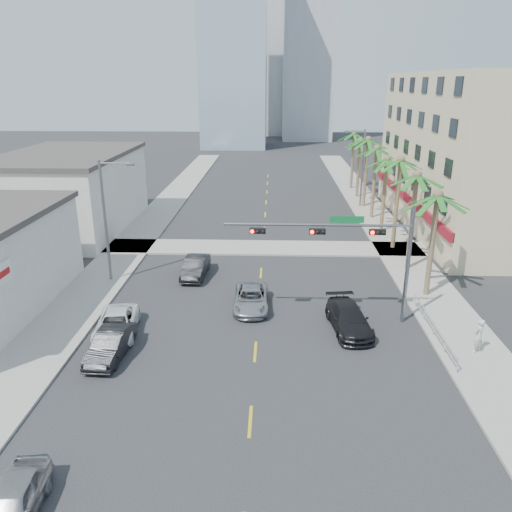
{
  "coord_description": "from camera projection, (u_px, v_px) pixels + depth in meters",
  "views": [
    {
      "loc": [
        0.91,
        -20.28,
        14.19
      ],
      "look_at": [
        -0.18,
        10.04,
        3.5
      ],
      "focal_mm": 35.0,
      "sensor_mm": 36.0,
      "label": 1
    }
  ],
  "objects": [
    {
      "name": "building_right",
      "position": [
        489.0,
        153.0,
        48.9
      ],
      "size": [
        15.25,
        28.0,
        15.0
      ],
      "color": "beige",
      "rests_on": "ground"
    },
    {
      "name": "palm_tree_5",
      "position": [
        368.0,
        140.0,
        56.7
      ],
      "size": [
        4.8,
        4.8,
        8.52
      ],
      "color": "brown",
      "rests_on": "ground"
    },
    {
      "name": "streetlight_right",
      "position": [
        361.0,
        164.0,
        57.62
      ],
      "size": [
        2.55,
        0.25,
        9.0
      ],
      "color": "slate",
      "rests_on": "ground"
    },
    {
      "name": "car_parked_near",
      "position": [
        12.0,
        504.0,
        16.79
      ],
      "size": [
        2.06,
        4.34,
        1.43
      ],
      "primitive_type": "imported",
      "rotation": [
        0.0,
        0.0,
        0.09
      ],
      "color": "#ADADB1",
      "rests_on": "ground"
    },
    {
      "name": "palm_tree_2",
      "position": [
        401.0,
        161.0,
        41.99
      ],
      "size": [
        4.8,
        4.8,
        8.52
      ],
      "color": "brown",
      "rests_on": "ground"
    },
    {
      "name": "sidewalk_cross",
      "position": [
        263.0,
        248.0,
        44.57
      ],
      "size": [
        80.0,
        4.0,
        0.15
      ],
      "primitive_type": "cube",
      "color": "gray",
      "rests_on": "ground"
    },
    {
      "name": "tower_far_right",
      "position": [
        310.0,
        9.0,
        117.27
      ],
      "size": [
        12.0,
        12.0,
        60.0
      ],
      "primitive_type": "cube",
      "color": "#ADADB2",
      "rests_on": "ground"
    },
    {
      "name": "sidewalk_left",
      "position": [
        124.0,
        253.0,
        43.09
      ],
      "size": [
        4.0,
        120.0,
        0.15
      ],
      "primitive_type": "cube",
      "color": "gray",
      "rests_on": "ground"
    },
    {
      "name": "car_parked_far",
      "position": [
        116.0,
        324.0,
        29.27
      ],
      "size": [
        2.93,
        5.18,
        1.37
      ],
      "primitive_type": "imported",
      "rotation": [
        0.0,
        0.0,
        0.14
      ],
      "color": "white",
      "rests_on": "ground"
    },
    {
      "name": "palm_tree_4",
      "position": [
        377.0,
        149.0,
        51.91
      ],
      "size": [
        4.8,
        4.8,
        8.16
      ],
      "color": "brown",
      "rests_on": "ground"
    },
    {
      "name": "pedestrian",
      "position": [
        478.0,
        336.0,
        27.04
      ],
      "size": [
        0.85,
        0.78,
        1.94
      ],
      "primitive_type": "imported",
      "rotation": [
        0.0,
        0.0,
        3.73
      ],
      "color": "silver",
      "rests_on": "sidewalk_right"
    },
    {
      "name": "car_lane_right",
      "position": [
        349.0,
        319.0,
        29.82
      ],
      "size": [
        2.69,
        5.31,
        1.48
      ],
      "primitive_type": "imported",
      "rotation": [
        0.0,
        0.0,
        0.12
      ],
      "color": "black",
      "rests_on": "ground"
    },
    {
      "name": "sidewalk_right",
      "position": [
        403.0,
        257.0,
        42.28
      ],
      "size": [
        4.0,
        120.0,
        0.15
      ],
      "primitive_type": "cube",
      "color": "gray",
      "rests_on": "ground"
    },
    {
      "name": "palm_tree_7",
      "position": [
        354.0,
        134.0,
        66.62
      ],
      "size": [
        4.8,
        4.8,
        8.16
      ],
      "color": "brown",
      "rests_on": "ground"
    },
    {
      "name": "building_left_far",
      "position": [
        69.0,
        193.0,
        49.71
      ],
      "size": [
        11.0,
        18.0,
        7.2
      ],
      "primitive_type": "cube",
      "color": "beige",
      "rests_on": "ground"
    },
    {
      "name": "streetlight_left",
      "position": [
        107.0,
        215.0,
        35.74
      ],
      "size": [
        2.55,
        0.25,
        9.0
      ],
      "color": "slate",
      "rests_on": "ground"
    },
    {
      "name": "palm_tree_1",
      "position": [
        417.0,
        176.0,
        37.21
      ],
      "size": [
        4.8,
        4.8,
        8.16
      ],
      "color": "brown",
      "rests_on": "ground"
    },
    {
      "name": "car_lane_left",
      "position": [
        195.0,
        267.0,
        38.08
      ],
      "size": [
        1.8,
        4.65,
        1.51
      ],
      "primitive_type": "imported",
      "rotation": [
        0.0,
        0.0,
        -0.04
      ],
      "color": "black",
      "rests_on": "ground"
    },
    {
      "name": "car_parked_mid",
      "position": [
        111.0,
        345.0,
        26.91
      ],
      "size": [
        1.79,
        4.5,
        1.46
      ],
      "primitive_type": "imported",
      "rotation": [
        0.0,
        0.0,
        -0.06
      ],
      "color": "black",
      "rests_on": "ground"
    },
    {
      "name": "ground",
      "position": [
        252.0,
        394.0,
        23.86
      ],
      "size": [
        260.0,
        260.0,
        0.0
      ],
      "primitive_type": "plane",
      "color": "#262628",
      "rests_on": "ground"
    },
    {
      "name": "traffic_signal_mast",
      "position": [
        355.0,
        244.0,
        29.48
      ],
      "size": [
        11.12,
        0.54,
        7.2
      ],
      "color": "slate",
      "rests_on": "ground"
    },
    {
      "name": "palm_tree_6",
      "position": [
        360.0,
        141.0,
        61.83
      ],
      "size": [
        4.8,
        4.8,
        7.8
      ],
      "color": "brown",
      "rests_on": "ground"
    },
    {
      "name": "palm_tree_0",
      "position": [
        438.0,
        196.0,
        32.42
      ],
      "size": [
        4.8,
        4.8,
        7.8
      ],
      "color": "brown",
      "rests_on": "ground"
    },
    {
      "name": "tower_far_left",
      "position": [
        233.0,
        32.0,
        105.7
      ],
      "size": [
        14.0,
        14.0,
        48.0
      ],
      "primitive_type": "cube",
      "color": "#99B2C6",
      "rests_on": "ground"
    },
    {
      "name": "tower_far_center",
      "position": [
        261.0,
        54.0,
        134.8
      ],
      "size": [
        16.0,
        16.0,
        42.0
      ],
      "primitive_type": "cube",
      "color": "#ADADB2",
      "rests_on": "ground"
    },
    {
      "name": "guardrail",
      "position": [
        434.0,
        327.0,
        28.94
      ],
      "size": [
        0.08,
        8.08,
        1.0
      ],
      "color": "silver",
      "rests_on": "ground"
    },
    {
      "name": "car_lane_center",
      "position": [
        251.0,
        299.0,
        32.74
      ],
      "size": [
        2.3,
        4.85,
        1.34
      ],
      "primitive_type": "imported",
      "rotation": [
        0.0,
        0.0,
        0.02
      ],
      "color": "#ADADB2",
      "rests_on": "ground"
    },
    {
      "name": "palm_tree_3",
      "position": [
        387.0,
        160.0,
        47.13
      ],
      "size": [
        4.8,
        4.8,
        7.8
      ],
      "color": "brown",
      "rests_on": "ground"
    }
  ]
}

